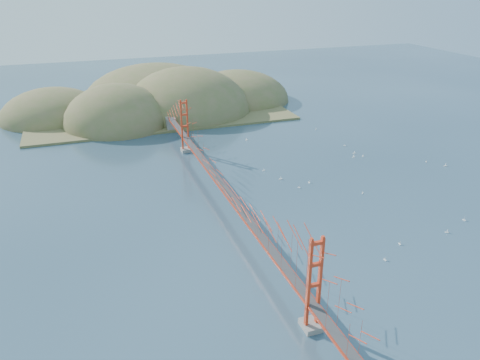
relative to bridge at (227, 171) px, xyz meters
name	(u,v)px	position (x,y,z in m)	size (l,w,h in m)	color
ground	(228,210)	(0.00, -0.18, -7.01)	(320.00, 320.00, 0.00)	#2C4458
bridge	(227,171)	(0.00, 0.00, 0.00)	(2.20, 94.40, 12.00)	gray
far_headlands	(163,108)	(2.21, 68.33, -7.01)	(84.00, 58.00, 25.00)	#786445
sailboat_1	(299,187)	(15.23, 3.90, -6.87)	(0.58, 0.58, 0.62)	white
sailboat_9	(426,161)	(46.04, 6.72, -6.87)	(0.58, 0.58, 0.61)	white
sailboat_10	(400,243)	(20.40, -18.75, -6.87)	(0.47, 0.54, 0.62)	white
sailboat_0	(309,182)	(18.02, 5.31, -6.86)	(0.48, 0.58, 0.67)	white
sailboat_14	(363,193)	(24.89, -2.12, -6.87)	(0.58, 0.58, 0.60)	white
sailboat_4	(363,156)	(35.35, 13.94, -6.87)	(0.49, 0.52, 0.58)	white
sailboat_15	(345,145)	(35.22, 21.19, -6.86)	(0.63, 0.63, 0.67)	white
sailboat_3	(264,170)	(12.14, 13.63, -6.87)	(0.53, 0.45, 0.60)	white
sailboat_16	(281,179)	(13.60, 8.59, -6.85)	(0.66, 0.61, 0.74)	white
sailboat_17	(316,129)	(34.76, 34.28, -6.87)	(0.51, 0.47, 0.57)	white
sailboat_8	(354,157)	(33.14, 14.14, -6.86)	(0.56, 0.45, 0.65)	white
sailboat_6	(447,232)	(29.30, -18.34, -6.86)	(0.61, 0.61, 0.65)	white
sailboat_5	(464,220)	(34.67, -16.12, -6.86)	(0.53, 0.59, 0.66)	white
sailboat_11	(446,165)	(48.25, 3.52, -6.86)	(0.62, 0.62, 0.70)	white
sailboat_7	(354,153)	(34.58, 16.13, -6.86)	(0.57, 0.49, 0.65)	white
sailboat_12	(246,140)	(15.27, 32.37, -6.86)	(0.62, 0.55, 0.70)	white
sailboat_extra_0	(385,259)	(15.88, -21.55, -6.87)	(0.47, 0.54, 0.62)	white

